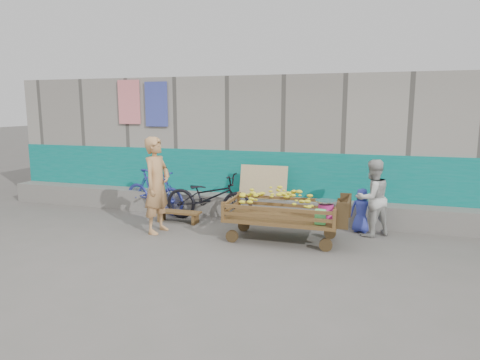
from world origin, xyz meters
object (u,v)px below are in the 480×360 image
(bicycle_blue, at_px, (154,192))
(bench, at_px, (178,214))
(vendor_man, at_px, (157,185))
(child, at_px, (361,210))
(banana_cart, at_px, (280,207))
(woman, at_px, (372,198))
(bicycle_dark, at_px, (209,197))

(bicycle_blue, bearing_deg, bench, -110.92)
(vendor_man, height_order, child, vendor_man)
(banana_cart, distance_m, bicycle_blue, 3.28)
(woman, bearing_deg, bench, -35.67)
(banana_cart, height_order, child, banana_cart)
(banana_cart, bearing_deg, bench, 165.91)
(bicycle_blue, bearing_deg, child, -79.19)
(bicycle_dark, distance_m, bicycle_blue, 1.39)
(woman, bearing_deg, banana_cart, -12.04)
(bench, height_order, vendor_man, vendor_man)
(bench, height_order, bicycle_dark, bicycle_dark)
(bench, distance_m, vendor_man, 1.04)
(bicycle_blue, bearing_deg, bicycle_dark, -85.19)
(woman, distance_m, bicycle_dark, 3.25)
(banana_cart, height_order, woman, woman)
(bench, xyz_separation_m, vendor_man, (-0.06, -0.73, 0.73))
(banana_cart, bearing_deg, child, 35.08)
(woman, xyz_separation_m, bicycle_dark, (-3.24, 0.15, -0.21))
(bench, height_order, child, child)
(vendor_man, distance_m, bicycle_blue, 1.57)
(woman, bearing_deg, vendor_man, -25.05)
(bench, bearing_deg, bicycle_blue, 146.00)
(woman, xyz_separation_m, bicycle_blue, (-4.62, 0.35, -0.22))
(bench, relative_size, child, 1.13)
(bench, xyz_separation_m, bicycle_blue, (-0.84, 0.57, 0.31))
(banana_cart, xyz_separation_m, woman, (1.54, 0.78, 0.09))
(bench, distance_m, child, 3.63)
(vendor_man, xyz_separation_m, bicycle_blue, (-0.78, 1.30, -0.41))
(banana_cart, bearing_deg, bicycle_blue, 159.87)
(banana_cart, bearing_deg, woman, 26.95)
(bench, relative_size, bicycle_blue, 0.58)
(bicycle_dark, height_order, bicycle_blue, bicycle_dark)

